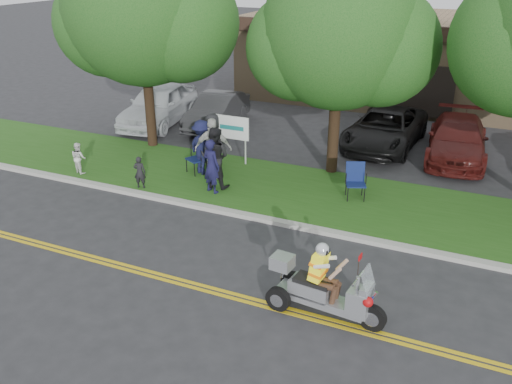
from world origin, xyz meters
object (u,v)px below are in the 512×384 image
at_px(parked_car_mid, 385,128).
at_px(trike_scooter, 322,290).
at_px(parked_car_far_left, 159,104).
at_px(spectator_adult_right, 213,149).
at_px(spectator_adult_left, 211,166).
at_px(parked_car_right, 457,139).
at_px(parked_car_left, 217,111).
at_px(lawn_chair_a, 199,154).
at_px(lawn_chair_b, 355,178).
at_px(spectator_adult_mid, 215,158).

bearing_deg(parked_car_mid, trike_scooter, -81.62).
bearing_deg(parked_car_far_left, spectator_adult_right, -50.69).
xyz_separation_m(spectator_adult_left, parked_car_right, (6.44, 6.50, -0.24)).
distance_m(spectator_adult_right, parked_car_left, 6.01).
bearing_deg(lawn_chair_a, parked_car_right, 62.22).
bearing_deg(lawn_chair_a, parked_car_far_left, 163.31).
bearing_deg(parked_car_far_left, trike_scooter, -52.04).
height_order(lawn_chair_a, parked_car_far_left, parked_car_far_left).
relative_size(parked_car_far_left, parked_car_mid, 0.98).
xyz_separation_m(lawn_chair_b, parked_car_right, (2.38, 5.08, 0.00)).
bearing_deg(spectator_adult_left, lawn_chair_b, -143.52).
distance_m(spectator_adult_left, spectator_adult_mid, 0.43).
height_order(lawn_chair_b, parked_car_left, parked_car_left).
relative_size(spectator_adult_mid, spectator_adult_right, 0.96).
xyz_separation_m(lawn_chair_a, spectator_adult_mid, (1.05, -0.87, 0.34)).
height_order(trike_scooter, spectator_adult_mid, spectator_adult_mid).
bearing_deg(parked_car_left, parked_car_far_left, -171.42).
height_order(spectator_adult_mid, parked_car_mid, spectator_adult_mid).
distance_m(trike_scooter, spectator_adult_right, 7.54).
xyz_separation_m(spectator_adult_left, spectator_adult_mid, (-0.10, 0.40, 0.12)).
distance_m(trike_scooter, lawn_chair_a, 8.24).
height_order(trike_scooter, spectator_adult_right, spectator_adult_right).
height_order(spectator_adult_left, spectator_adult_mid, spectator_adult_mid).
xyz_separation_m(spectator_adult_left, parked_car_far_left, (-5.66, 5.69, -0.09)).
height_order(lawn_chair_a, spectator_adult_left, spectator_adult_left).
relative_size(lawn_chair_b, spectator_adult_right, 0.53).
distance_m(trike_scooter, spectator_adult_mid, 6.89).
bearing_deg(spectator_adult_left, spectator_adult_mid, -58.79).
distance_m(lawn_chair_a, parked_car_far_left, 6.31).
bearing_deg(lawn_chair_a, parked_car_left, 139.67).
relative_size(spectator_adult_mid, parked_car_left, 0.45).
distance_m(trike_scooter, parked_car_right, 10.94).
relative_size(lawn_chair_b, parked_car_mid, 0.21).
distance_m(spectator_adult_right, parked_car_right, 8.84).
bearing_deg(spectator_adult_left, parked_car_far_left, -27.92).
bearing_deg(spectator_adult_mid, trike_scooter, 132.70).
xyz_separation_m(lawn_chair_b, spectator_adult_left, (-4.06, -1.42, 0.24)).
bearing_deg(lawn_chair_a, parked_car_mid, 75.07).
bearing_deg(trike_scooter, parked_car_far_left, 142.10).
bearing_deg(parked_car_far_left, parked_car_left, 5.42).
bearing_deg(parked_car_mid, parked_car_far_left, -171.20).
height_order(lawn_chair_b, parked_car_right, parked_car_right).
relative_size(spectator_adult_mid, parked_car_mid, 0.37).
height_order(parked_car_left, parked_car_mid, parked_car_mid).
relative_size(spectator_adult_left, parked_car_mid, 0.33).
relative_size(parked_car_mid, parked_car_right, 1.05).
bearing_deg(parked_car_far_left, lawn_chair_a, -52.88).
relative_size(lawn_chair_a, parked_car_mid, 0.22).
relative_size(parked_car_left, parked_car_mid, 0.83).
distance_m(trike_scooter, parked_car_left, 13.35).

